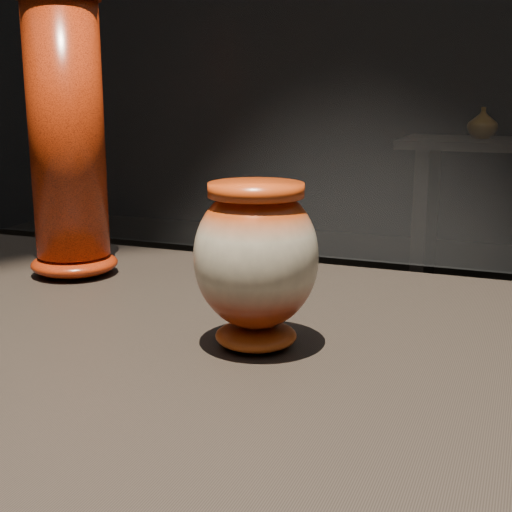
# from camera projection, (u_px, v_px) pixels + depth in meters

# --- Properties ---
(main_vase) EXTENTS (0.18, 0.18, 0.18)m
(main_vase) POSITION_uv_depth(u_px,v_px,m) (256.00, 259.00, 0.78)
(main_vase) COLOR maroon
(main_vase) RESTS_ON display_plinth
(tall_vase) EXTENTS (0.17, 0.17, 0.42)m
(tall_vase) POSITION_uv_depth(u_px,v_px,m) (67.00, 143.00, 1.06)
(tall_vase) COLOR red
(tall_vase) RESTS_ON display_plinth
(back_vase_left) EXTENTS (0.22, 0.22, 0.17)m
(back_vase_left) POSITION_uv_depth(u_px,v_px,m) (483.00, 123.00, 4.00)
(back_vase_left) COLOR #895313
(back_vase_left) RESTS_ON back_shelf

